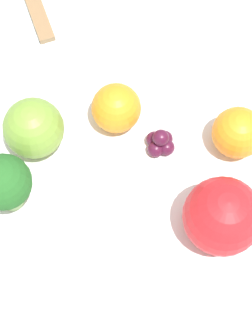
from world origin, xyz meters
TOP-DOWN VIEW (x-y plane):
  - ground_plane at (0.00, 0.00)m, footprint 6.00×6.00m
  - table_surface at (0.00, 0.00)m, footprint 1.20×1.20m
  - bowl at (0.00, 0.00)m, footprint 0.25×0.25m
  - broccoli at (-0.07, 0.07)m, footprint 0.04×0.04m
  - apple_red at (-0.01, 0.08)m, footprint 0.05×0.05m
  - apple_green at (-0.01, -0.09)m, footprint 0.06×0.06m
  - orange_front at (0.04, 0.03)m, footprint 0.04×0.04m
  - orange_back at (0.07, -0.07)m, footprint 0.04×0.04m
  - grape_cluster at (0.04, -0.01)m, footprint 0.03×0.03m
  - spoon at (0.12, 0.17)m, footprint 0.06×0.07m

SIDE VIEW (x-z plane):
  - ground_plane at x=0.00m, z-range 0.00..0.00m
  - table_surface at x=0.00m, z-range 0.00..0.02m
  - spoon at x=0.12m, z-range 0.02..0.03m
  - bowl at x=0.00m, z-range 0.02..0.05m
  - grape_cluster at x=0.04m, z-range 0.04..0.07m
  - orange_front at x=0.04m, z-range 0.05..0.09m
  - orange_back at x=0.07m, z-range 0.05..0.09m
  - apple_red at x=-0.01m, z-range 0.05..0.10m
  - apple_green at x=-0.01m, z-range 0.05..0.11m
  - broccoli at x=-0.07m, z-range 0.05..0.12m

